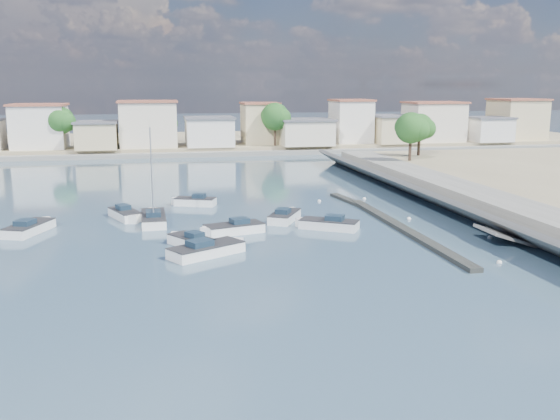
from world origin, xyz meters
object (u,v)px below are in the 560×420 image
motorboat_c (326,225)px  motorboat_h (210,250)px  motorboat_b (285,216)px  motorboat_f (193,202)px  motorboat_a (190,242)px  motorboat_e (31,228)px  motorboat_g (126,215)px  sailboat (153,218)px  motorboat_d (231,229)px

motorboat_c → motorboat_h: bearing=-149.0°
motorboat_b → motorboat_f: 12.23m
motorboat_a → motorboat_e: 15.25m
motorboat_b → motorboat_f: size_ratio=1.09×
motorboat_e → motorboat_g: bearing=26.1°
motorboat_b → motorboat_c: 5.00m
motorboat_c → motorboat_h: size_ratio=0.88×
motorboat_c → sailboat: (-15.03, 5.71, 0.03)m
motorboat_d → motorboat_e: same height
motorboat_g → motorboat_h: same height
motorboat_d → motorboat_g: same height
sailboat → motorboat_g: bearing=141.8°
motorboat_b → motorboat_g: same height
motorboat_d → motorboat_c: bearing=0.9°
motorboat_b → sailboat: sailboat is taller
motorboat_b → motorboat_f: (-8.05, 9.21, 0.00)m
motorboat_c → sailboat: sailboat is taller
motorboat_b → motorboat_a: bearing=-140.2°
motorboat_c → motorboat_b: bearing=124.4°
motorboat_d → motorboat_h: (-2.43, -6.42, 0.00)m
motorboat_a → motorboat_g: same height
motorboat_c → motorboat_f: size_ratio=1.14×
motorboat_c → motorboat_e: (-25.47, 3.84, -0.00)m
motorboat_c → motorboat_h: same height
motorboat_a → motorboat_f: size_ratio=0.97×
motorboat_f → motorboat_d: bearing=-79.9°
motorboat_d → motorboat_f: 13.67m
motorboat_a → motorboat_b: size_ratio=0.89×
motorboat_d → motorboat_f: (-2.39, 13.46, 0.00)m
motorboat_b → motorboat_e: 22.64m
motorboat_d → motorboat_g: bearing=139.2°
motorboat_a → motorboat_b: (9.40, 7.85, -0.00)m
motorboat_a → motorboat_f: 17.11m
motorboat_f → sailboat: (-4.16, -7.62, 0.03)m
motorboat_c → motorboat_a: bearing=-163.1°
motorboat_b → motorboat_h: same height
motorboat_b → motorboat_d: 7.08m
motorboat_b → motorboat_d: (-5.66, -4.25, -0.00)m
motorboat_b → motorboat_e: size_ratio=0.87×
motorboat_g → sailboat: (2.54, -2.00, 0.03)m
motorboat_d → motorboat_a: bearing=-136.2°
motorboat_b → motorboat_e: bearing=-179.3°
motorboat_d → sailboat: (-6.55, 5.84, 0.03)m
motorboat_a → motorboat_f: bearing=85.4°
motorboat_f → motorboat_a: bearing=-94.6°
motorboat_b → motorboat_e: (-22.64, -0.28, 0.00)m
motorboat_a → motorboat_g: 12.62m
motorboat_a → motorboat_d: size_ratio=0.81×
motorboat_a → motorboat_b: same height
motorboat_d → motorboat_e: bearing=166.9°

